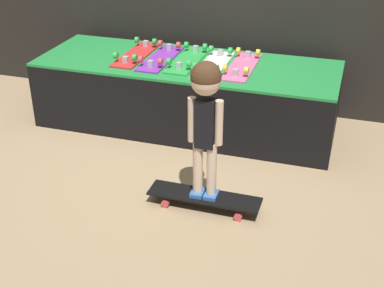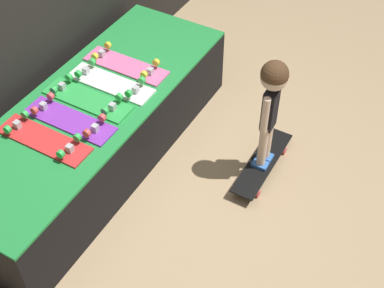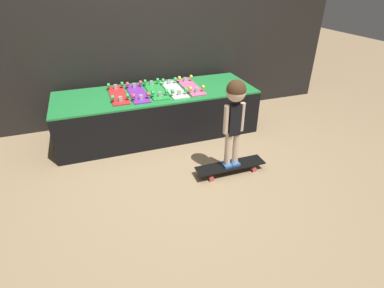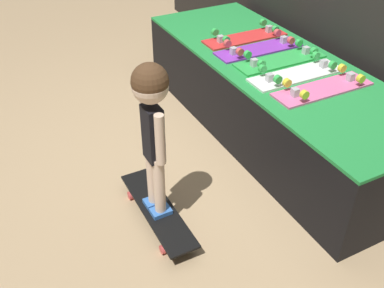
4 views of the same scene
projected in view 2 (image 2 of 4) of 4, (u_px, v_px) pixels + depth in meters
ground_plane at (168, 187)px, 3.93m from camera, size 16.00×16.00×0.00m
back_wall at (8, 10)px, 3.55m from camera, size 5.61×0.10×2.23m
display_rack at (95, 130)px, 3.94m from camera, size 2.46×0.86×0.56m
skateboard_red_on_rack at (44, 139)px, 3.46m from camera, size 0.20×0.67×0.09m
skateboard_purple_on_rack at (69, 119)px, 3.59m from camera, size 0.20×0.67×0.09m
skateboard_green_on_rack at (87, 99)px, 3.74m from camera, size 0.20×0.67×0.09m
skateboard_white_on_rack at (110, 82)px, 3.86m from camera, size 0.20×0.67×0.09m
skateboard_pink_on_rack at (126, 65)px, 4.01m from camera, size 0.20×0.67×0.09m
skateboard_on_floor at (262, 163)px, 3.99m from camera, size 0.74×0.18×0.09m
child at (272, 96)px, 3.52m from camera, size 0.22×0.19×0.91m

